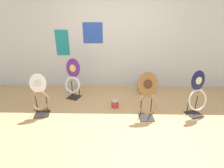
{
  "coord_description": "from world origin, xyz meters",
  "views": [
    {
      "loc": [
        -0.04,
        -2.5,
        1.89
      ],
      "look_at": [
        -0.11,
        0.75,
        0.55
      ],
      "focal_mm": 28.0,
      "sensor_mm": 36.0,
      "label": 1
    }
  ],
  "objects_px": {
    "toilet_seat_display_woodgrain": "(148,98)",
    "storage_box": "(145,87)",
    "toilet_seat_display_navy_moon": "(197,95)",
    "paint_can": "(115,104)",
    "toilet_seat_display_white_plain": "(39,97)",
    "toilet_seat_display_purple_note": "(73,80)"
  },
  "relations": [
    {
      "from": "toilet_seat_display_navy_moon",
      "to": "toilet_seat_display_woodgrain",
      "type": "xyz_separation_m",
      "value": [
        -0.97,
        -0.12,
        -0.01
      ]
    },
    {
      "from": "toilet_seat_display_purple_note",
      "to": "toilet_seat_display_navy_moon",
      "type": "xyz_separation_m",
      "value": [
        2.55,
        -0.7,
        -0.01
      ]
    },
    {
      "from": "toilet_seat_display_woodgrain",
      "to": "storage_box",
      "type": "bearing_deg",
      "value": 82.59
    },
    {
      "from": "toilet_seat_display_purple_note",
      "to": "toilet_seat_display_white_plain",
      "type": "bearing_deg",
      "value": -122.08
    },
    {
      "from": "toilet_seat_display_purple_note",
      "to": "toilet_seat_display_white_plain",
      "type": "height_order",
      "value": "toilet_seat_display_purple_note"
    },
    {
      "from": "toilet_seat_display_purple_note",
      "to": "paint_can",
      "type": "bearing_deg",
      "value": -24.58
    },
    {
      "from": "toilet_seat_display_white_plain",
      "to": "storage_box",
      "type": "distance_m",
      "value": 2.47
    },
    {
      "from": "toilet_seat_display_woodgrain",
      "to": "toilet_seat_display_white_plain",
      "type": "relative_size",
      "value": 1.07
    },
    {
      "from": "toilet_seat_display_navy_moon",
      "to": "toilet_seat_display_white_plain",
      "type": "height_order",
      "value": "toilet_seat_display_navy_moon"
    },
    {
      "from": "toilet_seat_display_navy_moon",
      "to": "toilet_seat_display_woodgrain",
      "type": "distance_m",
      "value": 0.98
    },
    {
      "from": "toilet_seat_display_navy_moon",
      "to": "paint_can",
      "type": "bearing_deg",
      "value": 170.89
    },
    {
      "from": "toilet_seat_display_white_plain",
      "to": "storage_box",
      "type": "height_order",
      "value": "toilet_seat_display_white_plain"
    },
    {
      "from": "toilet_seat_display_purple_note",
      "to": "toilet_seat_display_woodgrain",
      "type": "distance_m",
      "value": 1.78
    },
    {
      "from": "toilet_seat_display_purple_note",
      "to": "storage_box",
      "type": "distance_m",
      "value": 1.79
    },
    {
      "from": "toilet_seat_display_woodgrain",
      "to": "storage_box",
      "type": "distance_m",
      "value": 1.18
    },
    {
      "from": "toilet_seat_display_woodgrain",
      "to": "storage_box",
      "type": "relative_size",
      "value": 2.46
    },
    {
      "from": "toilet_seat_display_purple_note",
      "to": "paint_can",
      "type": "distance_m",
      "value": 1.13
    },
    {
      "from": "storage_box",
      "to": "toilet_seat_display_purple_note",
      "type": "bearing_deg",
      "value": -169.59
    },
    {
      "from": "toilet_seat_display_navy_moon",
      "to": "toilet_seat_display_woodgrain",
      "type": "height_order",
      "value": "toilet_seat_display_navy_moon"
    },
    {
      "from": "toilet_seat_display_purple_note",
      "to": "toilet_seat_display_woodgrain",
      "type": "bearing_deg",
      "value": -27.28
    },
    {
      "from": "toilet_seat_display_woodgrain",
      "to": "toilet_seat_display_navy_moon",
      "type": "bearing_deg",
      "value": 6.97
    },
    {
      "from": "toilet_seat_display_navy_moon",
      "to": "paint_can",
      "type": "distance_m",
      "value": 1.63
    }
  ]
}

